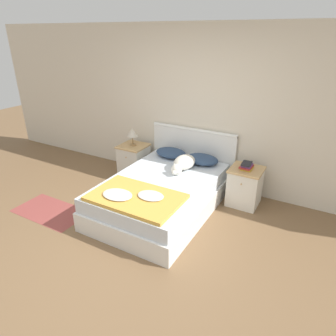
{
  "coord_description": "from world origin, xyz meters",
  "views": [
    {
      "loc": [
        1.86,
        -2.26,
        2.4
      ],
      "look_at": [
        -0.09,
        1.21,
        0.59
      ],
      "focal_mm": 32.0,
      "sensor_mm": 36.0,
      "label": 1
    }
  ],
  "objects_px": {
    "table_lamp": "(132,133)",
    "book_stack": "(247,166)",
    "pillow_left": "(171,153)",
    "dog": "(183,163)",
    "pillow_right": "(202,159)",
    "nightstand_left": "(134,160)",
    "bed": "(161,195)",
    "nightstand_right": "(245,186)"
  },
  "relations": [
    {
      "from": "bed",
      "to": "dog",
      "type": "bearing_deg",
      "value": 76.66
    },
    {
      "from": "pillow_left",
      "to": "nightstand_right",
      "type": "bearing_deg",
      "value": -2.47
    },
    {
      "from": "nightstand_left",
      "to": "book_stack",
      "type": "bearing_deg",
      "value": -0.29
    },
    {
      "from": "pillow_left",
      "to": "dog",
      "type": "height_order",
      "value": "dog"
    },
    {
      "from": "dog",
      "to": "book_stack",
      "type": "relative_size",
      "value": 2.97
    },
    {
      "from": "bed",
      "to": "pillow_right",
      "type": "height_order",
      "value": "pillow_right"
    },
    {
      "from": "nightstand_left",
      "to": "pillow_right",
      "type": "distance_m",
      "value": 1.33
    },
    {
      "from": "dog",
      "to": "pillow_right",
      "type": "bearing_deg",
      "value": 62.64
    },
    {
      "from": "pillow_right",
      "to": "book_stack",
      "type": "bearing_deg",
      "value": -5.22
    },
    {
      "from": "bed",
      "to": "pillow_right",
      "type": "xyz_separation_m",
      "value": [
        0.28,
        0.81,
        0.32
      ]
    },
    {
      "from": "bed",
      "to": "dog",
      "type": "xyz_separation_m",
      "value": [
        0.11,
        0.48,
        0.34
      ]
    },
    {
      "from": "pillow_left",
      "to": "dog",
      "type": "xyz_separation_m",
      "value": [
        0.4,
        -0.33,
        0.02
      ]
    },
    {
      "from": "bed",
      "to": "book_stack",
      "type": "bearing_deg",
      "value": 36.31
    },
    {
      "from": "pillow_right",
      "to": "table_lamp",
      "type": "xyz_separation_m",
      "value": [
        -1.3,
        -0.06,
        0.25
      ]
    },
    {
      "from": "pillow_right",
      "to": "bed",
      "type": "bearing_deg",
      "value": -109.31
    },
    {
      "from": "nightstand_right",
      "to": "dog",
      "type": "distance_m",
      "value": 0.98
    },
    {
      "from": "pillow_right",
      "to": "dog",
      "type": "height_order",
      "value": "dog"
    },
    {
      "from": "pillow_left",
      "to": "pillow_right",
      "type": "xyz_separation_m",
      "value": [
        0.57,
        0.0,
        0.0
      ]
    },
    {
      "from": "table_lamp",
      "to": "nightstand_right",
      "type": "bearing_deg",
      "value": 0.12
    },
    {
      "from": "nightstand_left",
      "to": "table_lamp",
      "type": "distance_m",
      "value": 0.52
    },
    {
      "from": "nightstand_right",
      "to": "dog",
      "type": "xyz_separation_m",
      "value": [
        -0.9,
        -0.27,
        0.29
      ]
    },
    {
      "from": "nightstand_left",
      "to": "pillow_right",
      "type": "height_order",
      "value": "pillow_right"
    },
    {
      "from": "pillow_left",
      "to": "dog",
      "type": "bearing_deg",
      "value": -39.42
    },
    {
      "from": "bed",
      "to": "pillow_left",
      "type": "xyz_separation_m",
      "value": [
        -0.28,
        0.81,
        0.32
      ]
    },
    {
      "from": "nightstand_right",
      "to": "pillow_right",
      "type": "relative_size",
      "value": 1.1
    },
    {
      "from": "nightstand_right",
      "to": "nightstand_left",
      "type": "bearing_deg",
      "value": 180.0
    },
    {
      "from": "nightstand_right",
      "to": "book_stack",
      "type": "distance_m",
      "value": 0.34
    },
    {
      "from": "nightstand_left",
      "to": "pillow_left",
      "type": "bearing_deg",
      "value": 4.39
    },
    {
      "from": "nightstand_left",
      "to": "nightstand_right",
      "type": "relative_size",
      "value": 1.0
    },
    {
      "from": "bed",
      "to": "nightstand_right",
      "type": "xyz_separation_m",
      "value": [
        1.01,
        0.75,
        0.05
      ]
    },
    {
      "from": "nightstand_right",
      "to": "pillow_left",
      "type": "distance_m",
      "value": 1.33
    },
    {
      "from": "pillow_left",
      "to": "book_stack",
      "type": "distance_m",
      "value": 1.3
    },
    {
      "from": "pillow_left",
      "to": "dog",
      "type": "relative_size",
      "value": 0.8
    },
    {
      "from": "nightstand_right",
      "to": "table_lamp",
      "type": "height_order",
      "value": "table_lamp"
    },
    {
      "from": "book_stack",
      "to": "bed",
      "type": "bearing_deg",
      "value": -143.69
    },
    {
      "from": "nightstand_left",
      "to": "book_stack",
      "type": "xyz_separation_m",
      "value": [
        2.02,
        -0.01,
        0.34
      ]
    },
    {
      "from": "table_lamp",
      "to": "book_stack",
      "type": "bearing_deg",
      "value": -0.18
    },
    {
      "from": "pillow_right",
      "to": "nightstand_right",
      "type": "bearing_deg",
      "value": -4.39
    },
    {
      "from": "pillow_left",
      "to": "pillow_right",
      "type": "distance_m",
      "value": 0.57
    },
    {
      "from": "book_stack",
      "to": "pillow_left",
      "type": "bearing_deg",
      "value": 177.06
    },
    {
      "from": "nightstand_right",
      "to": "book_stack",
      "type": "xyz_separation_m",
      "value": [
        -0.0,
        -0.01,
        0.34
      ]
    },
    {
      "from": "table_lamp",
      "to": "pillow_right",
      "type": "bearing_deg",
      "value": 2.66
    }
  ]
}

